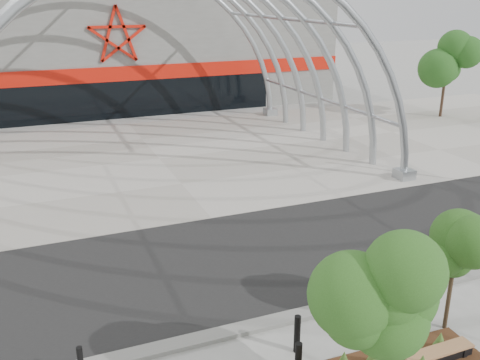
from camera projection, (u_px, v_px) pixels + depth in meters
ground at (294, 312)px, 14.85m from camera, size 140.00×140.00×0.00m
road at (246, 257)px, 17.91m from camera, size 140.00×7.00×0.02m
forecourt at (159, 159)px, 28.40m from camera, size 60.00×17.00×0.04m
kerb at (298, 315)px, 14.61m from camera, size 60.00×0.50×0.12m
arena_building at (103, 50)px, 42.77m from camera, size 34.00×15.24×8.00m
vault_canopy at (159, 159)px, 28.40m from camera, size 20.80×15.80×20.36m
street_tree_0 at (391, 299)px, 10.10m from camera, size 1.79×1.79×4.09m
street_tree_1 at (456, 247)px, 13.39m from camera, size 1.40×1.40×3.31m
bench_1 at (438, 357)px, 12.75m from camera, size 1.87×0.43×0.39m
bollard_1 at (297, 334)px, 13.08m from camera, size 0.16×0.16×1.01m
bollard_3 at (399, 305)px, 14.36m from camera, size 0.15×0.15×0.95m
bollard_4 at (426, 317)px, 13.82m from camera, size 0.15×0.15×0.94m
bg_tree_1 at (448, 56)px, 36.57m from camera, size 2.70×2.70×5.91m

